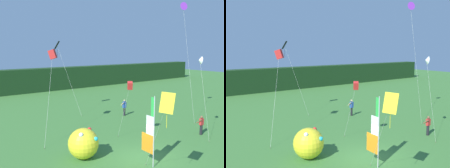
# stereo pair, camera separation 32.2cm
# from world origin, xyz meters

# --- Properties ---
(ground_plane) EXTENTS (120.00, 120.00, 0.00)m
(ground_plane) POSITION_xyz_m (0.00, 0.00, 0.00)
(ground_plane) COLOR #3D7533
(distant_treeline) EXTENTS (80.00, 2.40, 3.75)m
(distant_treeline) POSITION_xyz_m (0.00, 28.86, 1.87)
(distant_treeline) COLOR #193819
(distant_treeline) RESTS_ON ground
(banner_flag) EXTENTS (0.06, 1.03, 4.28)m
(banner_flag) POSITION_xyz_m (-0.46, -0.88, 2.05)
(banner_flag) COLOR #B7B7BC
(banner_flag) RESTS_ON ground
(person_near_banner) EXTENTS (0.55, 0.48, 1.59)m
(person_near_banner) POSITION_xyz_m (6.80, 0.54, 0.84)
(person_near_banner) COLOR black
(person_near_banner) RESTS_ON ground
(person_mid_field) EXTENTS (0.55, 0.48, 1.70)m
(person_mid_field) POSITION_xyz_m (5.53, 8.84, 0.91)
(person_mid_field) COLOR black
(person_mid_field) RESTS_ON ground
(inflatable_balloon) EXTENTS (1.97, 1.97, 1.97)m
(inflatable_balloon) POSITION_xyz_m (-3.13, 2.36, 0.99)
(inflatable_balloon) COLOR yellow
(inflatable_balloon) RESTS_ON ground
(kite_black_diamond_0) EXTENTS (1.96, 2.59, 7.73)m
(kite_black_diamond_0) POSITION_xyz_m (0.34, 13.37, 6.96)
(kite_black_diamond_0) COLOR brown
(kite_black_diamond_0) RESTS_ON ground
(kite_red_box_1) EXTENTS (0.59, 1.73, 4.60)m
(kite_red_box_1) POSITION_xyz_m (1.11, 2.83, 4.26)
(kite_red_box_1) COLOR brown
(kite_red_box_1) RESTS_ON ground
(kite_yellow_diamond_2) EXTENTS (1.68, 3.17, 4.98)m
(kite_yellow_diamond_2) POSITION_xyz_m (-2.01, -3.40, 4.34)
(kite_yellow_diamond_2) COLOR brown
(kite_yellow_diamond_2) RESTS_ON ground
(kite_white_delta_3) EXTENTS (0.58, 1.51, 6.40)m
(kite_white_delta_3) POSITION_xyz_m (5.92, 0.34, 6.05)
(kite_white_delta_3) COLOR brown
(kite_white_delta_3) RESTS_ON ground
(kite_red_box_4) EXTENTS (2.61, 3.54, 6.92)m
(kite_red_box_4) POSITION_xyz_m (-2.42, 8.42, 6.47)
(kite_red_box_4) COLOR brown
(kite_red_box_4) RESTS_ON ground
(kite_purple_delta_5) EXTENTS (0.87, 2.48, 11.30)m
(kite_purple_delta_5) POSITION_xyz_m (9.29, 4.75, 10.84)
(kite_purple_delta_5) COLOR brown
(kite_purple_delta_5) RESTS_ON ground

